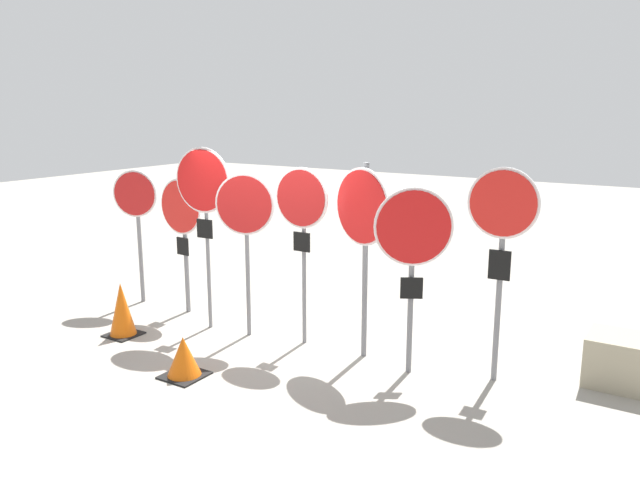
{
  "coord_description": "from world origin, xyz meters",
  "views": [
    {
      "loc": [
        4.66,
        -6.6,
        3.08
      ],
      "look_at": [
        0.55,
        0.0,
        1.4
      ],
      "focal_mm": 35.0,
      "sensor_mm": 36.0,
      "label": 1
    }
  ],
  "objects_px": {
    "stop_sign_3": "(245,215)",
    "stop_sign_5": "(363,219)",
    "stop_sign_6": "(413,241)",
    "traffic_cone_1": "(122,310)",
    "traffic_cone_0": "(184,357)",
    "stop_sign_1": "(182,217)",
    "stop_sign_4": "(302,212)",
    "stop_sign_2": "(203,192)",
    "stop_sign_7": "(502,227)",
    "storage_crate": "(621,361)",
    "stop_sign_0": "(136,206)"
  },
  "relations": [
    {
      "from": "stop_sign_5",
      "to": "traffic_cone_1",
      "type": "distance_m",
      "value": 3.57
    },
    {
      "from": "stop_sign_0",
      "to": "stop_sign_1",
      "type": "height_order",
      "value": "stop_sign_0"
    },
    {
      "from": "stop_sign_4",
      "to": "storage_crate",
      "type": "bearing_deg",
      "value": 13.57
    },
    {
      "from": "storage_crate",
      "to": "stop_sign_4",
      "type": "bearing_deg",
      "value": -166.94
    },
    {
      "from": "stop_sign_1",
      "to": "stop_sign_3",
      "type": "xyz_separation_m",
      "value": [
        1.43,
        -0.29,
        0.2
      ]
    },
    {
      "from": "traffic_cone_0",
      "to": "traffic_cone_1",
      "type": "height_order",
      "value": "traffic_cone_1"
    },
    {
      "from": "stop_sign_5",
      "to": "traffic_cone_0",
      "type": "xyz_separation_m",
      "value": [
        -1.46,
        -1.6,
        -1.51
      ]
    },
    {
      "from": "stop_sign_4",
      "to": "stop_sign_6",
      "type": "xyz_separation_m",
      "value": [
        1.58,
        -0.13,
        -0.17
      ]
    },
    {
      "from": "stop_sign_1",
      "to": "stop_sign_2",
      "type": "bearing_deg",
      "value": -20.5
    },
    {
      "from": "stop_sign_5",
      "to": "storage_crate",
      "type": "height_order",
      "value": "stop_sign_5"
    },
    {
      "from": "stop_sign_4",
      "to": "traffic_cone_0",
      "type": "distance_m",
      "value": 2.28
    },
    {
      "from": "stop_sign_7",
      "to": "stop_sign_2",
      "type": "bearing_deg",
      "value": -176.77
    },
    {
      "from": "stop_sign_1",
      "to": "stop_sign_4",
      "type": "distance_m",
      "value": 2.24
    },
    {
      "from": "stop_sign_6",
      "to": "stop_sign_5",
      "type": "bearing_deg",
      "value": 138.83
    },
    {
      "from": "stop_sign_3",
      "to": "stop_sign_5",
      "type": "bearing_deg",
      "value": -11.96
    },
    {
      "from": "traffic_cone_0",
      "to": "storage_crate",
      "type": "xyz_separation_m",
      "value": [
        4.32,
        2.44,
        0.05
      ]
    },
    {
      "from": "stop_sign_1",
      "to": "stop_sign_7",
      "type": "xyz_separation_m",
      "value": [
        4.7,
        0.06,
        0.32
      ]
    },
    {
      "from": "stop_sign_6",
      "to": "traffic_cone_0",
      "type": "height_order",
      "value": "stop_sign_6"
    },
    {
      "from": "stop_sign_0",
      "to": "traffic_cone_0",
      "type": "distance_m",
      "value": 3.35
    },
    {
      "from": "stop_sign_3",
      "to": "stop_sign_7",
      "type": "height_order",
      "value": "stop_sign_7"
    },
    {
      "from": "stop_sign_3",
      "to": "stop_sign_7",
      "type": "relative_size",
      "value": 0.91
    },
    {
      "from": "stop_sign_2",
      "to": "stop_sign_6",
      "type": "height_order",
      "value": "stop_sign_2"
    },
    {
      "from": "stop_sign_5",
      "to": "stop_sign_6",
      "type": "relative_size",
      "value": 1.1
    },
    {
      "from": "storage_crate",
      "to": "stop_sign_0",
      "type": "bearing_deg",
      "value": -173.86
    },
    {
      "from": "stop_sign_1",
      "to": "stop_sign_7",
      "type": "bearing_deg",
      "value": 4.51
    },
    {
      "from": "traffic_cone_0",
      "to": "storage_crate",
      "type": "distance_m",
      "value": 4.96
    },
    {
      "from": "stop_sign_4",
      "to": "stop_sign_5",
      "type": "relative_size",
      "value": 0.96
    },
    {
      "from": "traffic_cone_1",
      "to": "traffic_cone_0",
      "type": "bearing_deg",
      "value": -17.93
    },
    {
      "from": "stop_sign_4",
      "to": "stop_sign_6",
      "type": "distance_m",
      "value": 1.6
    },
    {
      "from": "stop_sign_3",
      "to": "traffic_cone_0",
      "type": "xyz_separation_m",
      "value": [
        0.18,
        -1.42,
        -1.44
      ]
    },
    {
      "from": "stop_sign_0",
      "to": "stop_sign_6",
      "type": "xyz_separation_m",
      "value": [
        4.75,
        -0.25,
        0.03
      ]
    },
    {
      "from": "stop_sign_0",
      "to": "storage_crate",
      "type": "distance_m",
      "value": 7.04
    },
    {
      "from": "stop_sign_2",
      "to": "stop_sign_0",
      "type": "bearing_deg",
      "value": 165.03
    },
    {
      "from": "stop_sign_2",
      "to": "stop_sign_4",
      "type": "relative_size",
      "value": 1.09
    },
    {
      "from": "traffic_cone_0",
      "to": "stop_sign_7",
      "type": "bearing_deg",
      "value": 29.81
    },
    {
      "from": "stop_sign_7",
      "to": "traffic_cone_1",
      "type": "distance_m",
      "value": 5.1
    },
    {
      "from": "stop_sign_3",
      "to": "stop_sign_6",
      "type": "relative_size",
      "value": 1.01
    },
    {
      "from": "stop_sign_7",
      "to": "traffic_cone_1",
      "type": "xyz_separation_m",
      "value": [
        -4.74,
        -1.23,
        -1.43
      ]
    },
    {
      "from": "stop_sign_3",
      "to": "stop_sign_5",
      "type": "relative_size",
      "value": 0.92
    },
    {
      "from": "traffic_cone_0",
      "to": "storage_crate",
      "type": "height_order",
      "value": "storage_crate"
    },
    {
      "from": "traffic_cone_1",
      "to": "storage_crate",
      "type": "xyz_separation_m",
      "value": [
        5.98,
        1.9,
        -0.08
      ]
    },
    {
      "from": "stop_sign_3",
      "to": "storage_crate",
      "type": "distance_m",
      "value": 4.83
    },
    {
      "from": "stop_sign_6",
      "to": "stop_sign_7",
      "type": "bearing_deg",
      "value": -10.12
    },
    {
      "from": "stop_sign_3",
      "to": "stop_sign_1",
      "type": "bearing_deg",
      "value": 150.45
    },
    {
      "from": "stop_sign_3",
      "to": "traffic_cone_0",
      "type": "relative_size",
      "value": 4.62
    },
    {
      "from": "stop_sign_0",
      "to": "stop_sign_2",
      "type": "bearing_deg",
      "value": -30.62
    },
    {
      "from": "stop_sign_4",
      "to": "stop_sign_5",
      "type": "xyz_separation_m",
      "value": [
        0.86,
        0.02,
        -0.01
      ]
    },
    {
      "from": "stop_sign_6",
      "to": "storage_crate",
      "type": "bearing_deg",
      "value": -4.76
    },
    {
      "from": "stop_sign_4",
      "to": "stop_sign_6",
      "type": "height_order",
      "value": "stop_sign_4"
    },
    {
      "from": "stop_sign_2",
      "to": "storage_crate",
      "type": "relative_size",
      "value": 3.5
    }
  ]
}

